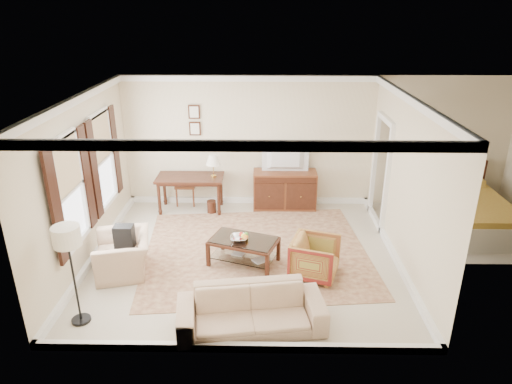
{
  "coord_description": "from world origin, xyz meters",
  "views": [
    {
      "loc": [
        0.32,
        -7.25,
        4.25
      ],
      "look_at": [
        0.2,
        0.3,
        1.15
      ],
      "focal_mm": 32.0,
      "sensor_mm": 36.0,
      "label": 1
    }
  ],
  "objects_px": {
    "writing_desk": "(190,181)",
    "coffee_table": "(244,245)",
    "sofa": "(251,304)",
    "tv": "(286,151)",
    "sideboard": "(285,190)",
    "club_armchair": "(123,248)",
    "striped_armchair": "(315,256)"
  },
  "relations": [
    {
      "from": "striped_armchair",
      "to": "club_armchair",
      "type": "relative_size",
      "value": 0.75
    },
    {
      "from": "writing_desk",
      "to": "striped_armchair",
      "type": "distance_m",
      "value": 3.64
    },
    {
      "from": "tv",
      "to": "sofa",
      "type": "xyz_separation_m",
      "value": [
        -0.64,
        -4.17,
        -0.94
      ]
    },
    {
      "from": "club_armchair",
      "to": "sofa",
      "type": "height_order",
      "value": "club_armchair"
    },
    {
      "from": "tv",
      "to": "sofa",
      "type": "distance_m",
      "value": 4.32
    },
    {
      "from": "striped_armchair",
      "to": "tv",
      "type": "bearing_deg",
      "value": 25.85
    },
    {
      "from": "striped_armchair",
      "to": "writing_desk",
      "type": "bearing_deg",
      "value": 60.86
    },
    {
      "from": "striped_armchair",
      "to": "sofa",
      "type": "distance_m",
      "value": 1.71
    },
    {
      "from": "sideboard",
      "to": "tv",
      "type": "bearing_deg",
      "value": -90.0
    },
    {
      "from": "tv",
      "to": "coffee_table",
      "type": "height_order",
      "value": "tv"
    },
    {
      "from": "tv",
      "to": "sofa",
      "type": "relative_size",
      "value": 0.47
    },
    {
      "from": "striped_armchair",
      "to": "sideboard",
      "type": "bearing_deg",
      "value": 25.8
    },
    {
      "from": "writing_desk",
      "to": "striped_armchair",
      "type": "relative_size",
      "value": 1.9
    },
    {
      "from": "coffee_table",
      "to": "striped_armchair",
      "type": "xyz_separation_m",
      "value": [
        1.21,
        -0.38,
        0.01
      ]
    },
    {
      "from": "sideboard",
      "to": "coffee_table",
      "type": "relative_size",
      "value": 1.06
    },
    {
      "from": "sideboard",
      "to": "sofa",
      "type": "distance_m",
      "value": 4.24
    },
    {
      "from": "writing_desk",
      "to": "club_armchair",
      "type": "bearing_deg",
      "value": -106.73
    },
    {
      "from": "sideboard",
      "to": "coffee_table",
      "type": "bearing_deg",
      "value": -108.5
    },
    {
      "from": "coffee_table",
      "to": "sofa",
      "type": "xyz_separation_m",
      "value": [
        0.17,
        -1.74,
        0.03
      ]
    },
    {
      "from": "club_armchair",
      "to": "coffee_table",
      "type": "bearing_deg",
      "value": 84.62
    },
    {
      "from": "coffee_table",
      "to": "club_armchair",
      "type": "height_order",
      "value": "club_armchair"
    },
    {
      "from": "sideboard",
      "to": "sofa",
      "type": "relative_size",
      "value": 0.68
    },
    {
      "from": "coffee_table",
      "to": "striped_armchair",
      "type": "relative_size",
      "value": 1.71
    },
    {
      "from": "writing_desk",
      "to": "tv",
      "type": "bearing_deg",
      "value": 3.98
    },
    {
      "from": "sideboard",
      "to": "club_armchair",
      "type": "distance_m",
      "value": 3.95
    },
    {
      "from": "writing_desk",
      "to": "sofa",
      "type": "relative_size",
      "value": 0.7
    },
    {
      "from": "writing_desk",
      "to": "coffee_table",
      "type": "distance_m",
      "value": 2.63
    },
    {
      "from": "sideboard",
      "to": "tv",
      "type": "distance_m",
      "value": 0.91
    },
    {
      "from": "writing_desk",
      "to": "striped_armchair",
      "type": "bearing_deg",
      "value": -47.13
    },
    {
      "from": "sideboard",
      "to": "sofa",
      "type": "bearing_deg",
      "value": -98.75
    },
    {
      "from": "sofa",
      "to": "sideboard",
      "type": "bearing_deg",
      "value": 73.21
    },
    {
      "from": "sofa",
      "to": "writing_desk",
      "type": "bearing_deg",
      "value": 101.62
    }
  ]
}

